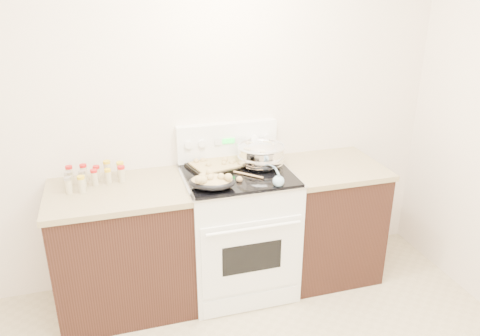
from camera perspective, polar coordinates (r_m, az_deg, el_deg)
name	(u,v)px	position (r m, az deg, el deg)	size (l,w,h in m)	color
room_shell	(254,135)	(1.65, 1.69, 4.08)	(4.10, 3.60, 2.75)	white
counter_left	(124,249)	(3.41, -13.99, -9.53)	(0.93, 0.67, 0.92)	black
counter_right	(327,219)	(3.75, 10.55, -6.11)	(0.73, 0.67, 0.92)	black
kitchen_range	(238,229)	(3.49, -0.25, -7.44)	(0.78, 0.73, 1.22)	white
mixing_bowl	(261,156)	(3.38, 2.56, 1.53)	(0.42, 0.42, 0.21)	silver
roasting_pan	(212,181)	(3.04, -3.47, -1.62)	(0.36, 0.30, 0.12)	black
baking_sheet	(220,165)	(3.39, -2.49, 0.42)	(0.49, 0.39, 0.06)	black
wooden_spoon	(242,177)	(3.19, 0.26, -1.17)	(0.19, 0.20, 0.04)	tan
blue_ladle	(278,180)	(3.10, 4.68, -1.47)	(0.11, 0.27, 0.10)	#88B1CB
spice_jars	(92,176)	(3.30, -17.57, -0.93)	(0.39, 0.24, 0.13)	#BFB28C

